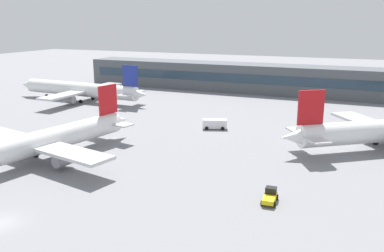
# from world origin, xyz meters

# --- Properties ---
(ground_plane) EXTENTS (400.00, 400.00, 0.00)m
(ground_plane) POSITION_xyz_m (0.00, 40.00, 0.00)
(ground_plane) COLOR gray
(terminal_building) EXTENTS (110.89, 12.13, 9.00)m
(terminal_building) POSITION_xyz_m (0.00, 100.70, 4.50)
(terminal_building) COLOR #4C5156
(terminal_building) RESTS_ON ground_plane
(airplane_near) EXTENTS (30.93, 43.77, 10.91)m
(airplane_near) POSITION_xyz_m (-11.35, 17.40, 3.33)
(airplane_near) COLOR white
(airplane_near) RESTS_ON ground_plane
(airplane_far) EXTENTS (45.29, 31.53, 11.19)m
(airplane_far) POSITION_xyz_m (-38.88, 65.15, 3.41)
(airplane_far) COLOR white
(airplane_far) RESTS_ON ground_plane
(baggage_tug_yellow) EXTENTS (1.99, 3.68, 1.75)m
(baggage_tug_yellow) POSITION_xyz_m (27.53, 18.17, 0.80)
(baggage_tug_yellow) COLOR yellow
(baggage_tug_yellow) RESTS_ON ground_plane
(service_van_white) EXTENTS (5.57, 3.60, 2.08)m
(service_van_white) POSITION_xyz_m (8.13, 50.49, 1.11)
(service_van_white) COLOR white
(service_van_white) RESTS_ON ground_plane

